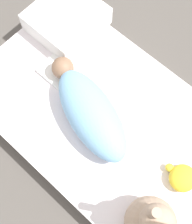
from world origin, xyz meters
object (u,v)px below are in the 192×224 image
Objects in this scene: pillow at (67,19)px; turtle_plush at (182,178)px; swaddled_baby at (89,111)px; bunny_plush at (152,223)px.

pillow is 2.38× the size of turtle_plush.
swaddled_baby is 1.46× the size of bunny_plush.
swaddled_baby is 0.52m from pillow.
pillow is 1.05m from bunny_plush.
bunny_plush is 0.26m from turtle_plush.
pillow is at bearing -14.93° from turtle_plush.
swaddled_baby is 3.98× the size of turtle_plush.
swaddled_baby is at bearing 145.54° from pillow.
pillow is 0.88× the size of bunny_plush.
swaddled_baby reaches higher than turtle_plush.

